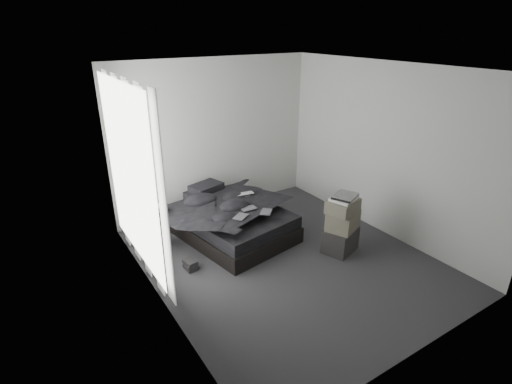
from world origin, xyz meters
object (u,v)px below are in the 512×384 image
box_lower (340,240)px  bed (232,228)px  side_stand (158,226)px  laptop (246,191)px

box_lower → bed: bearing=131.8°
bed → side_stand: size_ratio=2.75×
laptop → box_lower: (0.79, -1.34, -0.47)m
bed → laptop: size_ratio=6.24×
bed → side_stand: bearing=153.8°
laptop → side_stand: (-1.39, 0.22, -0.33)m
laptop → box_lower: 1.62m
laptop → box_lower: bearing=-51.1°
box_lower → side_stand: bearing=144.5°
laptop → box_lower: size_ratio=0.59×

